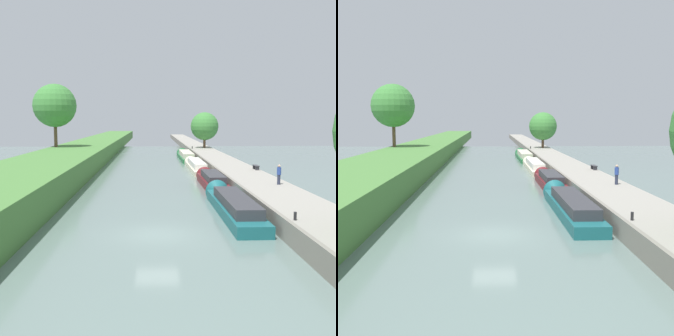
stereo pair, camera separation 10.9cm
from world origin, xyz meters
TOP-DOWN VIEW (x-y plane):
  - ground_plane at (0.00, 0.00)m, footprint 160.00×160.00m
  - right_towpath at (9.22, 0.00)m, footprint 4.37×260.00m
  - stone_quay at (6.91, 0.00)m, footprint 0.25×260.00m
  - narrowboat_teal at (5.36, 5.63)m, footprint 2.11×13.58m
  - narrowboat_maroon at (5.64, 17.71)m, footprint 1.94×10.54m
  - narrowboat_cream at (5.50, 31.02)m, footprint 1.81×14.83m
  - narrowboat_green at (5.46, 46.67)m, footprint 2.11×16.12m
  - tree_rightbank_midnear at (9.88, 56.20)m, footprint 5.30×5.30m
  - tree_leftbank_downstream at (-14.58, 39.82)m, footprint 6.39×6.39m
  - person_walking at (10.23, 10.55)m, footprint 0.34×0.34m
  - mooring_bollard_near at (7.33, -1.71)m, footprint 0.16×0.16m
  - mooring_bollard_far at (7.33, 54.07)m, footprint 0.16×0.16m
  - park_bench at (10.95, 20.96)m, footprint 0.44×1.50m

SIDE VIEW (x-z plane):
  - ground_plane at x=0.00m, z-range 0.00..0.00m
  - narrowboat_green at x=5.46m, z-range -0.49..1.55m
  - narrowboat_cream at x=5.50m, z-range -0.40..1.49m
  - narrowboat_teal at x=5.36m, z-range -0.44..1.59m
  - narrowboat_maroon at x=5.64m, z-range -0.40..1.55m
  - right_towpath at x=9.22m, z-range 0.00..1.19m
  - stone_quay at x=6.91m, z-range 0.00..1.24m
  - mooring_bollard_near at x=7.33m, z-range 1.19..1.64m
  - mooring_bollard_far at x=7.33m, z-range 1.19..1.64m
  - park_bench at x=10.95m, z-range 1.30..1.77m
  - person_walking at x=10.23m, z-range 1.23..2.89m
  - tree_rightbank_midnear at x=9.88m, z-range 1.91..8.69m
  - tree_leftbank_downstream at x=-14.58m, z-range 3.94..13.28m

